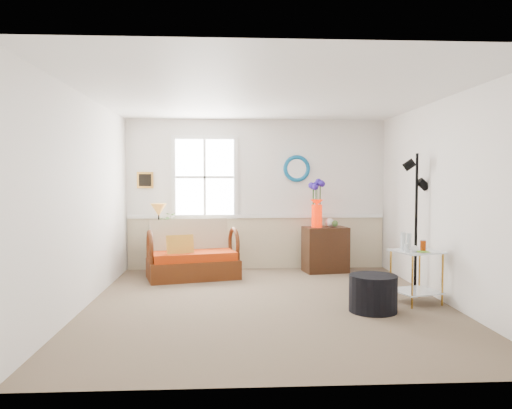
{
  "coord_description": "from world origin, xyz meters",
  "views": [
    {
      "loc": [
        -0.5,
        -6.18,
        1.58
      ],
      "look_at": [
        -0.12,
        0.6,
        1.22
      ],
      "focal_mm": 35.0,
      "sensor_mm": 36.0,
      "label": 1
    }
  ],
  "objects": [
    {
      "name": "throw_pillow",
      "position": [
        -1.24,
        1.52,
        0.5
      ],
      "size": [
        0.42,
        0.24,
        0.41
      ],
      "primitive_type": null,
      "rotation": [
        0.0,
        0.0,
        0.35
      ],
      "color": "#C06B23",
      "rests_on": "loveseat"
    },
    {
      "name": "side_table",
      "position": [
        1.88,
        -0.06,
        0.34
      ],
      "size": [
        0.65,
        0.65,
        0.67
      ],
      "primitive_type": null,
      "rotation": [
        0.0,
        0.0,
        0.28
      ],
      "color": "#B48228",
      "rests_on": "floor"
    },
    {
      "name": "ceiling",
      "position": [
        0.0,
        0.0,
        2.6
      ],
      "size": [
        4.5,
        5.0,
        0.01
      ],
      "primitive_type": "cube",
      "color": "white",
      "rests_on": "walls"
    },
    {
      "name": "floor_lamp",
      "position": [
        2.1,
        0.55,
        0.96
      ],
      "size": [
        0.35,
        0.35,
        1.92
      ],
      "primitive_type": null,
      "rotation": [
        0.0,
        0.0,
        -0.32
      ],
      "color": "black",
      "rests_on": "floor"
    },
    {
      "name": "chair_rail",
      "position": [
        0.0,
        2.47,
        0.92
      ],
      "size": [
        4.46,
        0.04,
        0.06
      ],
      "primitive_type": "cube",
      "color": "white",
      "rests_on": "walls"
    },
    {
      "name": "flower_vase",
      "position": [
        0.99,
        2.12,
        1.15
      ],
      "size": [
        0.31,
        0.31,
        0.78
      ],
      "primitive_type": null,
      "rotation": [
        0.0,
        0.0,
        0.46
      ],
      "color": "red",
      "rests_on": "cabinet"
    },
    {
      "name": "potted_plant",
      "position": [
        -1.5,
        2.22,
        0.81
      ],
      "size": [
        0.32,
        0.35,
        0.25
      ],
      "primitive_type": "imported",
      "rotation": [
        0.0,
        0.0,
        0.1
      ],
      "color": "#4A7436",
      "rests_on": "lamp_stand"
    },
    {
      "name": "tabletop_items",
      "position": [
        1.85,
        -0.04,
        0.78
      ],
      "size": [
        0.38,
        0.38,
        0.22
      ],
      "primitive_type": null,
      "rotation": [
        0.0,
        0.0,
        0.04
      ],
      "color": "silver",
      "rests_on": "side_table"
    },
    {
      "name": "lamp_stand",
      "position": [
        -1.65,
        2.17,
        0.34
      ],
      "size": [
        0.45,
        0.45,
        0.68
      ],
      "primitive_type": null,
      "rotation": [
        0.0,
        0.0,
        0.2
      ],
      "color": "#34190D",
      "rests_on": "floor"
    },
    {
      "name": "walls",
      "position": [
        0.0,
        0.0,
        1.3
      ],
      "size": [
        4.51,
        5.01,
        2.6
      ],
      "color": "white",
      "rests_on": "floor"
    },
    {
      "name": "picture",
      "position": [
        -1.92,
        2.48,
        1.55
      ],
      "size": [
        0.28,
        0.03,
        0.28
      ],
      "primitive_type": "cube",
      "color": "gold",
      "rests_on": "walls"
    },
    {
      "name": "table_lamp",
      "position": [
        -1.65,
        2.13,
        0.92
      ],
      "size": [
        0.36,
        0.36,
        0.48
      ],
      "primitive_type": null,
      "rotation": [
        0.0,
        0.0,
        0.53
      ],
      "color": "#B9752A",
      "rests_on": "lamp_stand"
    },
    {
      "name": "mirror",
      "position": [
        0.7,
        2.48,
        1.75
      ],
      "size": [
        0.47,
        0.07,
        0.47
      ],
      "primitive_type": "torus",
      "rotation": [
        1.57,
        0.0,
        0.0
      ],
      "color": "#0C6CA3",
      "rests_on": "walls"
    },
    {
      "name": "wainscot",
      "position": [
        0.0,
        2.48,
        0.45
      ],
      "size": [
        4.46,
        0.02,
        0.9
      ],
      "primitive_type": "cube",
      "color": "#C7B692",
      "rests_on": "walls"
    },
    {
      "name": "window",
      "position": [
        -0.9,
        2.47,
        1.6
      ],
      "size": [
        1.14,
        0.06,
        1.44
      ],
      "primitive_type": null,
      "color": "white",
      "rests_on": "walls"
    },
    {
      "name": "floor",
      "position": [
        0.0,
        0.0,
        0.0
      ],
      "size": [
        4.5,
        5.0,
        0.01
      ],
      "primitive_type": "cube",
      "color": "brown",
      "rests_on": "ground"
    },
    {
      "name": "cabinet",
      "position": [
        1.14,
        2.1,
        0.38
      ],
      "size": [
        0.77,
        0.56,
        0.76
      ],
      "primitive_type": null,
      "rotation": [
        0.0,
        0.0,
        0.15
      ],
      "color": "#34190D",
      "rests_on": "floor"
    },
    {
      "name": "ottoman",
      "position": [
        1.22,
        -0.43,
        0.22
      ],
      "size": [
        0.66,
        0.66,
        0.44
      ],
      "primitive_type": "cylinder",
      "rotation": [
        0.0,
        0.0,
        0.2
      ],
      "color": "black",
      "rests_on": "floor"
    },
    {
      "name": "loveseat",
      "position": [
        -1.06,
        1.7,
        0.46
      ],
      "size": [
        1.55,
        1.12,
        0.91
      ],
      "primitive_type": null,
      "rotation": [
        0.0,
        0.0,
        0.26
      ],
      "color": "#622A0A",
      "rests_on": "floor"
    }
  ]
}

